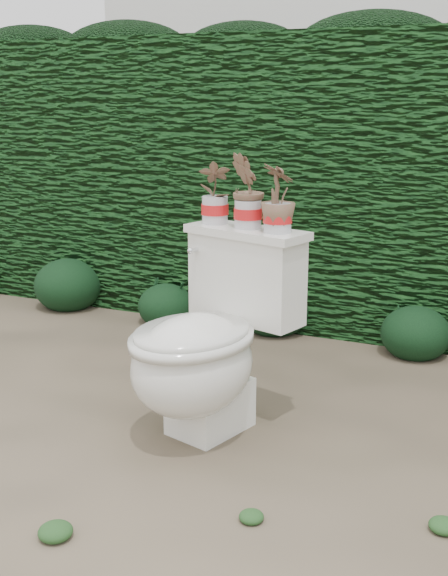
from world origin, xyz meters
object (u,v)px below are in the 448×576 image
at_px(potted_plant_left, 215,194).
at_px(toilet, 207,346).
at_px(potted_plant_center, 248,192).
at_px(potted_plant_right, 278,200).

bearing_deg(potted_plant_left, toilet, 88.01).
height_order(toilet, potted_plant_center, potted_plant_center).
height_order(potted_plant_left, potted_plant_center, potted_plant_center).
bearing_deg(potted_plant_right, potted_plant_center, 20.96).
bearing_deg(potted_plant_right, potted_plant_left, 20.96).
relative_size(potted_plant_left, potted_plant_center, 0.85).
distance_m(toilet, potted_plant_center, 0.61).
xyz_separation_m(toilet, potted_plant_left, (-0.09, 0.28, 0.54)).
distance_m(potted_plant_left, potted_plant_center, 0.17).
bearing_deg(potted_plant_left, potted_plant_right, 143.65).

